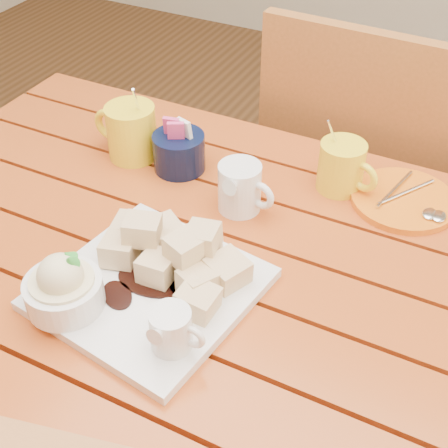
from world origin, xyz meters
The scene contains 8 objects.
table centered at (0.00, 0.00, 0.64)m, with size 1.20×0.79×0.75m.
dessert_plate centered at (-0.04, -0.12, 0.78)m, with size 0.31×0.31×0.11m.
coffee_mug_left centered at (-0.25, 0.19, 0.80)m, with size 0.13×0.09×0.15m.
coffee_mug_right centered at (0.14, 0.26, 0.80)m, with size 0.11×0.08×0.13m.
cream_pitcher centered at (0.01, 0.13, 0.80)m, with size 0.10×0.09×0.09m.
sugar_caddy centered at (-0.15, 0.19, 0.79)m, with size 0.10×0.10×0.10m.
orange_saucer centered at (0.25, 0.27, 0.76)m, with size 0.18×0.18×0.02m.
chair_far centered at (0.12, 0.59, 0.53)m, with size 0.47×0.47×0.96m.
Camera 1 is at (0.36, -0.63, 1.41)m, focal length 50.00 mm.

